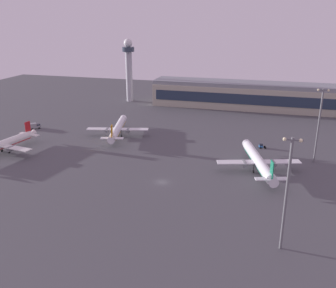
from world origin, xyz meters
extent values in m
plane|color=#4C4C51|center=(0.00, 0.00, 0.00)|extent=(416.00, 416.00, 0.00)
cube|color=#B2AD99|center=(25.79, 123.19, 7.00)|extent=(131.34, 22.00, 14.00)
cube|color=#263347|center=(25.79, 111.99, 7.70)|extent=(126.09, 0.40, 6.16)
cube|color=gray|center=(25.79, 123.19, 15.20)|extent=(131.34, 19.80, 2.40)
cylinder|color=#A8A8B2|center=(-59.37, 121.57, 16.72)|extent=(4.40, 4.40, 33.45)
cylinder|color=#2D3847|center=(-59.37, 121.57, 34.95)|extent=(8.00, 8.00, 3.00)
sphere|color=silver|center=(-59.37, 121.57, 38.97)|extent=(5.60, 5.60, 5.60)
cylinder|color=silver|center=(-74.31, 8.42, 3.95)|extent=(9.20, 34.79, 3.66)
cone|color=silver|center=(-71.29, 26.84, 3.95)|extent=(3.68, 3.19, 3.29)
cube|color=silver|center=(-74.15, 9.37, 3.75)|extent=(31.02, 8.77, 0.34)
cube|color=silver|center=(-71.59, 25.04, 4.14)|extent=(10.82, 3.99, 0.34)
cube|color=red|center=(-71.64, 24.75, 7.07)|extent=(0.78, 3.09, 6.26)
cylinder|color=slate|center=(-68.93, 8.51, 3.08)|extent=(2.65, 3.76, 2.12)
cube|color=red|center=(-74.31, 8.42, 2.94)|extent=(8.40, 31.99, 0.35)
cylinder|color=#333338|center=(-71.83, 10.45, 2.24)|extent=(0.27, 0.27, 3.42)
cylinder|color=black|center=(-71.83, 10.45, 0.53)|extent=(0.55, 1.11, 1.06)
cylinder|color=#333338|center=(-76.01, 11.13, 2.24)|extent=(0.27, 0.27, 3.42)
cylinder|color=black|center=(-76.01, 11.13, 0.53)|extent=(0.55, 1.11, 1.06)
cylinder|color=white|center=(32.13, 20.30, 4.04)|extent=(14.05, 35.02, 3.75)
cone|color=white|center=(26.55, 38.39, 4.04)|extent=(4.10, 3.31, 3.56)
cone|color=white|center=(37.77, 2.02, 4.04)|extent=(4.04, 3.63, 3.37)
cube|color=white|center=(32.42, 19.36, 3.84)|extent=(31.31, 13.07, 0.35)
cube|color=white|center=(37.22, 3.81, 4.24)|extent=(11.06, 5.46, 0.35)
cube|color=#146B4C|center=(37.13, 4.10, 7.25)|extent=(1.21, 3.10, 6.41)
cylinder|color=slate|center=(27.24, 17.76, 3.15)|extent=(3.12, 4.03, 2.17)
cylinder|color=slate|center=(37.60, 20.96, 3.15)|extent=(3.12, 4.03, 2.17)
cube|color=#146B4C|center=(32.13, 20.30, 3.01)|extent=(12.85, 32.20, 0.35)
cylinder|color=#333338|center=(28.78, 31.15, 2.29)|extent=(0.28, 0.28, 3.50)
cylinder|color=black|center=(28.78, 31.15, 0.54)|extent=(0.70, 1.15, 1.08)
cylinder|color=#333338|center=(30.79, 17.31, 2.29)|extent=(0.28, 0.28, 3.50)
cylinder|color=black|center=(30.79, 17.31, 0.54)|extent=(0.70, 1.15, 1.08)
cylinder|color=#333338|center=(34.93, 18.58, 2.29)|extent=(0.28, 0.28, 3.50)
cylinder|color=black|center=(34.93, 18.58, 0.54)|extent=(0.70, 1.15, 1.08)
cylinder|color=white|center=(-36.34, 46.32, 3.85)|extent=(11.51, 33.67, 3.57)
cone|color=white|center=(-40.63, 63.83, 3.85)|extent=(3.83, 2.99, 3.39)
cone|color=white|center=(-32.01, 28.63, 3.85)|extent=(3.74, 3.32, 3.21)
cube|color=white|center=(-36.12, 45.41, 3.66)|extent=(30.07, 10.80, 0.33)
cube|color=white|center=(-32.43, 30.37, 4.04)|extent=(10.57, 4.65, 0.33)
cube|color=orange|center=(-32.50, 30.64, 6.90)|extent=(0.99, 2.98, 6.10)
cylinder|color=slate|center=(-41.13, 44.18, 3.00)|extent=(2.81, 3.77, 2.07)
cylinder|color=slate|center=(-31.11, 46.64, 3.00)|extent=(2.81, 3.77, 2.07)
cube|color=orange|center=(-36.34, 46.32, 2.87)|extent=(10.52, 30.96, 0.34)
cylinder|color=#333338|center=(-38.92, 56.82, 2.18)|extent=(0.26, 0.26, 3.33)
cylinder|color=black|center=(-38.92, 56.82, 0.52)|extent=(0.61, 1.09, 1.03)
cylinder|color=#333338|center=(-37.79, 43.55, 2.18)|extent=(0.26, 0.26, 3.33)
cylinder|color=black|center=(-37.79, 43.55, 0.52)|extent=(0.61, 1.09, 1.03)
cylinder|color=#333338|center=(-33.78, 44.53, 2.18)|extent=(0.26, 0.26, 3.33)
cylinder|color=black|center=(-33.78, 44.53, 0.52)|extent=(0.61, 1.09, 1.03)
cube|color=#3372BF|center=(32.30, 46.56, 0.90)|extent=(1.95, 2.10, 0.90)
cube|color=#1E232D|center=(32.30, 46.56, 1.70)|extent=(1.73, 1.92, 0.70)
cylinder|color=black|center=(32.25, 45.77, 0.45)|extent=(0.94, 0.49, 0.90)
cylinder|color=black|center=(31.92, 47.24, 0.45)|extent=(0.94, 0.49, 0.90)
cylinder|color=black|center=(34.25, 46.22, 0.45)|extent=(0.94, 0.49, 0.90)
cylinder|color=black|center=(33.92, 47.68, 0.45)|extent=(0.94, 0.49, 0.90)
cube|color=gray|center=(-81.90, 46.43, 1.05)|extent=(3.62, 3.65, 1.20)
cube|color=#1E232D|center=(-81.90, 46.43, 2.00)|extent=(3.26, 3.28, 0.70)
cube|color=gray|center=(-83.56, 44.59, 1.75)|extent=(4.12, 4.22, 2.60)
cylinder|color=black|center=(-82.42, 47.42, 0.45)|extent=(0.83, 0.87, 0.90)
cylinder|color=black|center=(-80.86, 46.01, 0.45)|extent=(0.83, 0.87, 0.90)
cylinder|color=black|center=(-84.78, 44.81, 0.45)|extent=(0.83, 0.87, 0.90)
cylinder|color=black|center=(-83.22, 43.40, 0.45)|extent=(0.83, 0.87, 0.90)
cylinder|color=slate|center=(40.39, -29.96, 14.88)|extent=(0.70, 0.70, 29.75)
cube|color=slate|center=(40.39, -29.96, 29.15)|extent=(4.80, 0.40, 0.40)
sphere|color=#F9EAB2|center=(38.59, -29.96, 29.15)|extent=(0.90, 0.90, 0.90)
sphere|color=#F9EAB2|center=(42.19, -29.96, 29.15)|extent=(0.90, 0.90, 0.90)
cylinder|color=slate|center=(53.59, 34.76, 15.00)|extent=(0.70, 0.70, 30.01)
cube|color=slate|center=(53.59, 34.76, 29.41)|extent=(4.80, 0.40, 0.40)
sphere|color=#F9EAB2|center=(51.79, 34.76, 29.41)|extent=(0.90, 0.90, 0.90)
sphere|color=#F9EAB2|center=(55.39, 34.76, 29.41)|extent=(0.90, 0.90, 0.90)
camera|label=1|loc=(34.77, -115.60, 56.12)|focal=39.82mm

